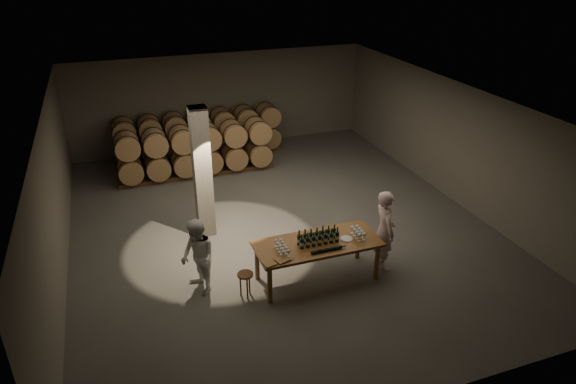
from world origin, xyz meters
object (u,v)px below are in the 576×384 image
object	(u,v)px
plate	(347,239)
person_woman	(198,257)
notebook_near	(282,260)
bottle_cluster	(318,238)
stool	(245,278)
person_man	(384,230)
tasting_table	(317,247)

from	to	relation	value
plate	person_woman	xyz separation A→B (m)	(-3.02, 0.50, -0.10)
notebook_near	person_woman	distance (m)	1.71
bottle_cluster	stool	distance (m)	1.68
notebook_near	plate	bearing A→B (deg)	-7.19
notebook_near	person_woman	world-z (taller)	person_woman
notebook_near	person_man	bearing A→B (deg)	-10.68
plate	person_man	bearing A→B (deg)	1.72
bottle_cluster	plate	bearing A→B (deg)	-5.23
tasting_table	plate	world-z (taller)	plate
stool	person_woman	size ratio (longest dim) A/B	0.33
bottle_cluster	notebook_near	size ratio (longest dim) A/B	3.26
tasting_table	person_man	size ratio (longest dim) A/B	1.41
bottle_cluster	person_woman	size ratio (longest dim) A/B	0.53
plate	bottle_cluster	bearing A→B (deg)	174.77
plate	stool	xyz separation A→B (m)	(-2.19, 0.01, -0.47)
plate	person_woman	size ratio (longest dim) A/B	0.16
tasting_table	bottle_cluster	distance (m)	0.23
notebook_near	person_man	xyz separation A→B (m)	(2.42, 0.33, 0.00)
plate	person_woman	bearing A→B (deg)	170.52
plate	notebook_near	bearing A→B (deg)	-168.78
notebook_near	stool	size ratio (longest dim) A/B	0.49
person_man	person_woman	bearing A→B (deg)	87.91
tasting_table	plate	xyz separation A→B (m)	(0.62, -0.08, 0.11)
notebook_near	bottle_cluster	bearing A→B (deg)	3.20
tasting_table	person_man	distance (m)	1.53
stool	tasting_table	bearing A→B (deg)	2.43
person_man	tasting_table	bearing A→B (deg)	92.83
bottle_cluster	person_woman	distance (m)	2.45
person_man	stool	bearing A→B (deg)	95.09
stool	bottle_cluster	bearing A→B (deg)	1.55
stool	person_woman	bearing A→B (deg)	149.38
person_man	person_woman	xyz separation A→B (m)	(-3.92, 0.48, -0.11)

